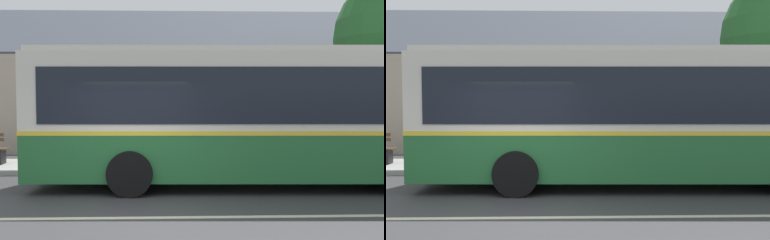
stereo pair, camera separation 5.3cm
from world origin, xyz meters
The scene contains 6 objects.
ground_plane centered at (0.00, 0.00, 0.00)m, with size 300.00×300.00×0.00m, color #38383A.
sidewalk_far centered at (0.00, 6.00, 0.07)m, with size 60.00×3.00×0.15m, color #9E9E99.
lane_divider_stripe centered at (0.00, 0.00, 0.00)m, with size 60.00×0.16×0.01m, color beige.
community_building centered at (-0.90, 13.56, 1.97)m, with size 27.30×9.18×6.98m.
transit_bus centered at (3.02, 2.90, 1.76)m, with size 10.88×3.02×3.28m.
bench_down_street centered at (-0.36, 5.60, 0.56)m, with size 1.59×0.51×0.94m.
Camera 1 is at (0.99, -8.57, 2.26)m, focal length 45.00 mm.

